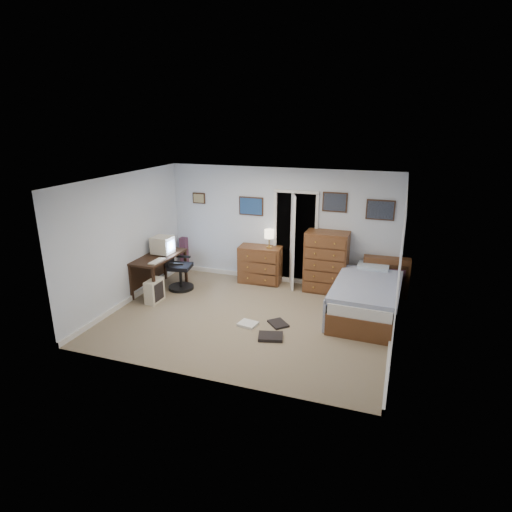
{
  "coord_description": "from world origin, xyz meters",
  "views": [
    {
      "loc": [
        2.44,
        -6.63,
        3.48
      ],
      "look_at": [
        0.04,
        0.3,
        1.1
      ],
      "focal_mm": 30.0,
      "sensor_mm": 36.0,
      "label": 1
    }
  ],
  "objects_px": {
    "computer_desk": "(155,263)",
    "low_dresser": "(260,264)",
    "tall_dresser": "(326,262)",
    "office_chair": "(177,270)",
    "bed": "(366,297)"
  },
  "relations": [
    {
      "from": "office_chair",
      "to": "low_dresser",
      "type": "height_order",
      "value": "office_chair"
    },
    {
      "from": "office_chair",
      "to": "bed",
      "type": "relative_size",
      "value": 0.5
    },
    {
      "from": "office_chair",
      "to": "tall_dresser",
      "type": "relative_size",
      "value": 0.86
    },
    {
      "from": "low_dresser",
      "to": "tall_dresser",
      "type": "distance_m",
      "value": 1.47
    },
    {
      "from": "office_chair",
      "to": "tall_dresser",
      "type": "height_order",
      "value": "tall_dresser"
    },
    {
      "from": "low_dresser",
      "to": "tall_dresser",
      "type": "relative_size",
      "value": 0.72
    },
    {
      "from": "low_dresser",
      "to": "bed",
      "type": "bearing_deg",
      "value": -24.5
    },
    {
      "from": "office_chair",
      "to": "low_dresser",
      "type": "relative_size",
      "value": 1.2
    },
    {
      "from": "tall_dresser",
      "to": "bed",
      "type": "height_order",
      "value": "tall_dresser"
    },
    {
      "from": "computer_desk",
      "to": "low_dresser",
      "type": "xyz_separation_m",
      "value": [
        1.92,
        1.15,
        -0.18
      ]
    },
    {
      "from": "low_dresser",
      "to": "tall_dresser",
      "type": "bearing_deg",
      "value": -4.34
    },
    {
      "from": "bed",
      "to": "low_dresser",
      "type": "bearing_deg",
      "value": 160.73
    },
    {
      "from": "computer_desk",
      "to": "low_dresser",
      "type": "bearing_deg",
      "value": 31.84
    },
    {
      "from": "office_chair",
      "to": "bed",
      "type": "height_order",
      "value": "office_chair"
    },
    {
      "from": "computer_desk",
      "to": "office_chair",
      "type": "xyz_separation_m",
      "value": [
        0.4,
        0.2,
        -0.17
      ]
    }
  ]
}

